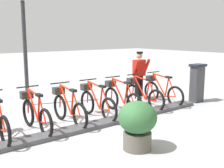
# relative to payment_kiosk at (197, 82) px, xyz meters

# --- Properties ---
(ground_plane) EXTENTS (60.00, 60.00, 0.00)m
(ground_plane) POSITION_rel_payment_kiosk_xyz_m (-0.05, 4.82, -0.67)
(ground_plane) COLOR #A3A5AB
(dock_rail_base) EXTENTS (0.44, 8.61, 0.10)m
(dock_rail_base) POSITION_rel_payment_kiosk_xyz_m (-0.05, 4.82, -0.62)
(dock_rail_base) COLOR #47474C
(dock_rail_base) RESTS_ON ground
(payment_kiosk) EXTENTS (0.36, 0.52, 1.28)m
(payment_kiosk) POSITION_rel_payment_kiosk_xyz_m (0.00, 0.00, 0.00)
(payment_kiosk) COLOR #38383D
(payment_kiosk) RESTS_ON ground
(bike_docked_0) EXTENTS (1.72, 0.54, 1.02)m
(bike_docked_0) POSITION_rel_payment_kiosk_xyz_m (0.57, 1.11, -0.24)
(bike_docked_0) COLOR black
(bike_docked_0) RESTS_ON ground
(bike_docked_1) EXTENTS (1.72, 0.54, 1.02)m
(bike_docked_1) POSITION_rel_payment_kiosk_xyz_m (0.57, 1.98, -0.24)
(bike_docked_1) COLOR black
(bike_docked_1) RESTS_ON ground
(bike_docked_2) EXTENTS (1.72, 0.54, 1.02)m
(bike_docked_2) POSITION_rel_payment_kiosk_xyz_m (0.57, 2.85, -0.24)
(bike_docked_2) COLOR black
(bike_docked_2) RESTS_ON ground
(bike_docked_3) EXTENTS (1.72, 0.54, 1.02)m
(bike_docked_3) POSITION_rel_payment_kiosk_xyz_m (0.57, 3.71, -0.24)
(bike_docked_3) COLOR black
(bike_docked_3) RESTS_ON ground
(bike_docked_4) EXTENTS (1.72, 0.54, 1.02)m
(bike_docked_4) POSITION_rel_payment_kiosk_xyz_m (0.57, 4.58, -0.24)
(bike_docked_4) COLOR black
(bike_docked_4) RESTS_ON ground
(bike_docked_5) EXTENTS (1.72, 0.54, 1.02)m
(bike_docked_5) POSITION_rel_payment_kiosk_xyz_m (0.57, 5.45, -0.24)
(bike_docked_5) COLOR black
(bike_docked_5) RESTS_ON ground
(worker_near_rack) EXTENTS (0.46, 0.63, 1.66)m
(worker_near_rack) POSITION_rel_payment_kiosk_xyz_m (1.53, 1.21, 0.24)
(worker_near_rack) COLOR white
(worker_near_rack) RESTS_ON ground
(lamp_post) EXTENTS (0.32, 0.32, 3.57)m
(lamp_post) POSITION_rel_payment_kiosk_xyz_m (3.08, 4.65, 1.70)
(lamp_post) COLOR #2D2D33
(lamp_post) RESTS_ON ground
(planter_bush) EXTENTS (0.76, 0.76, 0.97)m
(planter_bush) POSITION_rel_payment_kiosk_xyz_m (-1.69, 4.31, -0.12)
(planter_bush) COLOR #59544C
(planter_bush) RESTS_ON ground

